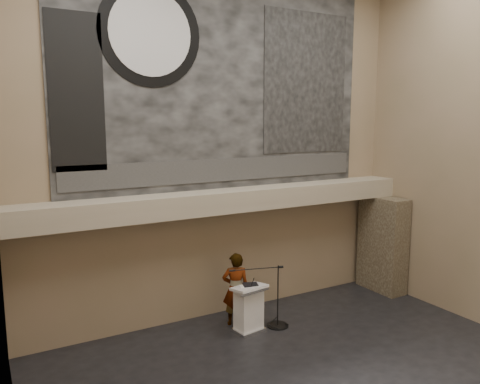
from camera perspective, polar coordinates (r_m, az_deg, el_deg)
wall_back at (r=11.42m, az=-1.99°, el=5.75°), size 10.00×0.02×8.50m
wall_left at (r=6.15m, az=-26.86°, el=2.16°), size 0.02×8.00×8.50m
soffit at (r=11.21m, az=-1.01°, el=-0.99°), size 10.00×0.80×0.50m
sprinkler_left at (r=10.57m, az=-8.53°, el=-3.24°), size 0.04×0.04×0.06m
sprinkler_right at (r=12.23m, az=6.96°, el=-1.56°), size 0.04×0.04×0.06m
banner at (r=11.41m, az=-1.95°, el=13.04°), size 8.00×0.05×5.00m
banner_text_strip at (r=11.41m, az=-1.81°, el=2.72°), size 7.76×0.02×0.55m
banner_clock_rim at (r=10.78m, az=-10.86°, el=18.49°), size 2.30×0.02×2.30m
banner_clock_face at (r=10.76m, az=-10.82°, el=18.51°), size 1.84×0.02×1.84m
banner_building_print at (r=12.67m, az=8.05°, el=12.99°), size 2.60×0.02×3.60m
banner_brick_print at (r=10.23m, az=-19.32°, el=11.36°), size 1.10×0.02×3.20m
stone_pier at (r=14.02m, az=16.99°, el=-6.07°), size 0.60×1.40×2.70m
lectern at (r=11.09m, az=1.06°, el=-14.03°), size 0.82×0.63×1.14m
binder at (r=10.92m, az=1.28°, el=-11.23°), size 0.40×0.36×0.04m
papers at (r=10.83m, az=0.65°, el=-11.49°), size 0.30×0.35×0.00m
speaker_person at (r=11.34m, az=-0.53°, el=-11.72°), size 0.75×0.64×1.76m
mic_stand at (r=11.51m, az=4.41°, el=-14.98°), size 1.38×0.60×1.49m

